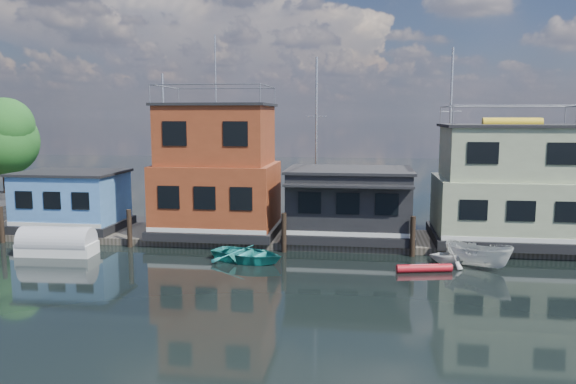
# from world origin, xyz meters

# --- Properties ---
(ground) EXTENTS (160.00, 160.00, 0.00)m
(ground) POSITION_xyz_m (0.00, 0.00, 0.00)
(ground) COLOR black
(ground) RESTS_ON ground
(dock) EXTENTS (48.00, 5.00, 0.40)m
(dock) POSITION_xyz_m (0.00, 12.00, 0.20)
(dock) COLOR #595147
(dock) RESTS_ON ground
(houseboat_blue) EXTENTS (6.40, 4.90, 3.66)m
(houseboat_blue) POSITION_xyz_m (-18.00, 12.00, 2.21)
(houseboat_blue) COLOR black
(houseboat_blue) RESTS_ON dock
(houseboat_red) EXTENTS (7.40, 5.90, 11.86)m
(houseboat_red) POSITION_xyz_m (-8.50, 12.00, 4.10)
(houseboat_red) COLOR black
(houseboat_red) RESTS_ON dock
(houseboat_dark) EXTENTS (7.40, 6.10, 4.06)m
(houseboat_dark) POSITION_xyz_m (-0.50, 11.98, 2.42)
(houseboat_dark) COLOR black
(houseboat_dark) RESTS_ON dock
(houseboat_green) EXTENTS (8.40, 5.90, 7.03)m
(houseboat_green) POSITION_xyz_m (8.50, 12.00, 3.55)
(houseboat_green) COLOR black
(houseboat_green) RESTS_ON dock
(pilings) EXTENTS (42.28, 0.28, 2.20)m
(pilings) POSITION_xyz_m (-0.33, 9.20, 1.10)
(pilings) COLOR #2D2116
(pilings) RESTS_ON ground
(background_masts) EXTENTS (36.40, 0.16, 12.00)m
(background_masts) POSITION_xyz_m (4.76, 18.00, 5.55)
(background_masts) COLOR silver
(background_masts) RESTS_ON ground
(motorboat) EXTENTS (3.63, 2.98, 1.34)m
(motorboat) POSITION_xyz_m (6.05, 7.29, 0.67)
(motorboat) COLOR white
(motorboat) RESTS_ON ground
(dinghy_white) EXTENTS (2.66, 2.44, 1.18)m
(dinghy_white) POSITION_xyz_m (4.75, 7.57, 0.59)
(dinghy_white) COLOR silver
(dinghy_white) RESTS_ON ground
(red_kayak) EXTENTS (2.74, 0.97, 0.40)m
(red_kayak) POSITION_xyz_m (3.33, 6.14, 0.20)
(red_kayak) COLOR red
(red_kayak) RESTS_ON ground
(tarp_runabout) EXTENTS (4.18, 1.85, 1.66)m
(tarp_runabout) POSITION_xyz_m (-16.18, 6.94, 0.62)
(tarp_runabout) COLOR white
(tarp_runabout) RESTS_ON ground
(dinghy_teal) EXTENTS (4.69, 4.01, 0.82)m
(dinghy_teal) POSITION_xyz_m (-5.57, 6.88, 0.41)
(dinghy_teal) COLOR teal
(dinghy_teal) RESTS_ON ground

